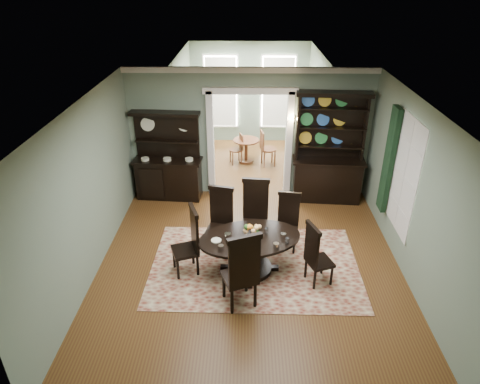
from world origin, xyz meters
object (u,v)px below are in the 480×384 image
object	(u,v)px
dining_table	(250,247)
welsh_dresser	(328,162)
sideboard	(169,169)
parlor_table	(246,147)

from	to	relation	value
dining_table	welsh_dresser	world-z (taller)	welsh_dresser
welsh_dresser	sideboard	bearing A→B (deg)	-176.36
welsh_dresser	parlor_table	bearing A→B (deg)	136.27
dining_table	sideboard	world-z (taller)	sideboard
dining_table	parlor_table	size ratio (longest dim) A/B	2.82
dining_table	sideboard	xyz separation A→B (m)	(-1.88, 2.81, 0.22)
sideboard	welsh_dresser	distance (m)	3.68
dining_table	parlor_table	bearing A→B (deg)	76.80
sideboard	welsh_dresser	xyz separation A→B (m)	(3.68, -0.03, 0.20)
welsh_dresser	parlor_table	xyz separation A→B (m)	(-1.88, 2.08, -0.48)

